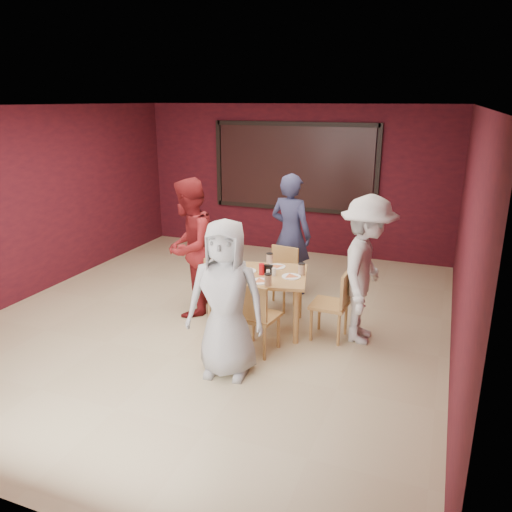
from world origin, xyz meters
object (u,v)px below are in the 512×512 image
at_px(dining_table, 269,281).
at_px(diner_right, 366,270).
at_px(chair_left, 223,283).
at_px(diner_left, 189,248).
at_px(chair_right, 336,301).
at_px(chair_back, 281,274).
at_px(diner_front, 226,299).
at_px(diner_back, 291,234).
at_px(chair_front, 255,314).

height_order(dining_table, diner_right, diner_right).
distance_m(chair_left, diner_left, 0.66).
bearing_deg(dining_table, chair_right, 1.11).
height_order(dining_table, chair_right, dining_table).
bearing_deg(chair_back, diner_front, -88.70).
distance_m(dining_table, chair_back, 0.80).
height_order(chair_back, chair_left, chair_left).
bearing_deg(diner_back, chair_right, 141.22).
height_order(chair_left, diner_back, diner_back).
bearing_deg(chair_front, chair_left, 134.56).
distance_m(chair_right, diner_front, 1.57).
relative_size(chair_right, diner_right, 0.49).
height_order(chair_right, diner_right, diner_right).
height_order(diner_back, diner_left, diner_left).
bearing_deg(diner_front, diner_left, 122.46).
xyz_separation_m(dining_table, chair_back, (-0.09, 0.78, -0.17)).
distance_m(chair_back, chair_right, 1.22).
height_order(diner_back, diner_right, diner_back).
xyz_separation_m(chair_back, diner_back, (-0.04, 0.56, 0.44)).
xyz_separation_m(chair_front, chair_back, (-0.18, 1.47, -0.02)).
bearing_deg(diner_front, diner_right, 38.58).
distance_m(diner_back, diner_left, 1.62).
distance_m(chair_front, diner_left, 1.57).
height_order(chair_right, diner_back, diner_back).
xyz_separation_m(chair_front, diner_back, (-0.22, 2.03, 0.42)).
bearing_deg(chair_right, diner_right, 19.15).
relative_size(diner_left, diner_right, 1.04).
bearing_deg(chair_left, diner_right, 0.57).
xyz_separation_m(diner_front, diner_back, (-0.09, 2.55, 0.06)).
bearing_deg(chair_right, chair_front, -137.66).
height_order(chair_left, diner_right, diner_right).
relative_size(dining_table, chair_right, 1.28).
height_order(chair_left, diner_left, diner_left).
relative_size(chair_back, diner_right, 0.47).
bearing_deg(diner_left, dining_table, 76.41).
xyz_separation_m(chair_left, diner_front, (0.66, -1.32, 0.37)).
bearing_deg(dining_table, chair_back, 96.50).
relative_size(dining_table, diner_back, 0.62).
bearing_deg(diner_left, chair_front, 49.46).
bearing_deg(chair_front, diner_back, 96.24).
relative_size(chair_front, chair_back, 1.03).
relative_size(chair_back, chair_left, 1.00).
distance_m(chair_right, diner_right, 0.53).
bearing_deg(diner_front, chair_right, 44.66).
xyz_separation_m(dining_table, diner_back, (-0.13, 1.34, 0.27)).
distance_m(chair_front, diner_right, 1.44).
bearing_deg(diner_right, chair_right, 109.23).
xyz_separation_m(chair_back, diner_front, (0.05, -1.98, 0.37)).
xyz_separation_m(chair_right, diner_front, (-0.91, -1.23, 0.36)).
distance_m(diner_front, diner_right, 1.82).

